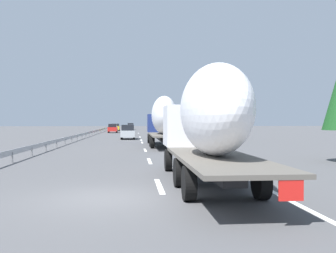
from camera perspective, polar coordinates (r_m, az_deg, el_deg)
ground_plane at (r=51.63m, az=-6.20°, el=-1.81°), size 260.00×260.00×0.00m
lane_stripe_0 at (r=13.81m, az=-1.32°, el=-9.02°), size 3.20×0.20×0.01m
lane_stripe_1 at (r=22.27m, az=-2.83°, el=-5.26°), size 3.20×0.20×0.01m
lane_stripe_2 at (r=30.64m, az=-3.49°, el=-3.60°), size 3.20×0.20×0.01m
lane_stripe_3 at (r=41.45m, az=-3.95°, el=-2.45°), size 3.20×0.20×0.01m
lane_stripe_4 at (r=46.69m, az=-4.10°, el=-2.08°), size 3.20×0.20×0.01m
lane_stripe_5 at (r=55.99m, az=-4.29°, el=-1.60°), size 3.20×0.20×0.01m
lane_stripe_6 at (r=74.34m, az=-4.52°, el=-1.01°), size 3.20×0.20×0.01m
edge_line_right at (r=56.81m, az=-0.56°, el=-1.56°), size 110.00×0.20×0.01m
truck_lead at (r=35.05m, az=-0.77°, el=1.23°), size 14.29×2.55×4.64m
truck_trailing at (r=13.94m, az=6.05°, el=1.04°), size 12.16×2.55×4.30m
car_red_compact at (r=76.98m, az=-8.41°, el=-0.27°), size 4.17×1.86×1.82m
car_silver_hatch at (r=49.39m, az=-6.12°, el=-0.83°), size 4.76×1.81×1.89m
car_yellow_coupe at (r=91.54m, az=-7.98°, el=-0.10°), size 4.75×1.91×1.77m
car_white_van at (r=106.29m, az=-5.71°, el=0.04°), size 4.63×1.84×1.84m
road_sign at (r=51.16m, az=1.30°, el=0.52°), size 0.10×0.90×3.03m
tree_1 at (r=43.21m, az=6.60°, el=3.17°), size 3.88×3.88×6.59m
tree_2 at (r=69.59m, az=3.54°, el=2.57°), size 3.95×3.95×7.15m
tree_3 at (r=98.95m, az=0.35°, el=1.66°), size 2.87×2.87×6.30m
tree_4 at (r=93.63m, az=2.21°, el=1.33°), size 2.82×2.82×5.13m
tree_5 at (r=52.95m, az=5.16°, el=1.86°), size 2.81×2.81×5.30m
guardrail_median at (r=55.03m, az=-12.41°, el=-1.06°), size 94.00×0.10×0.76m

